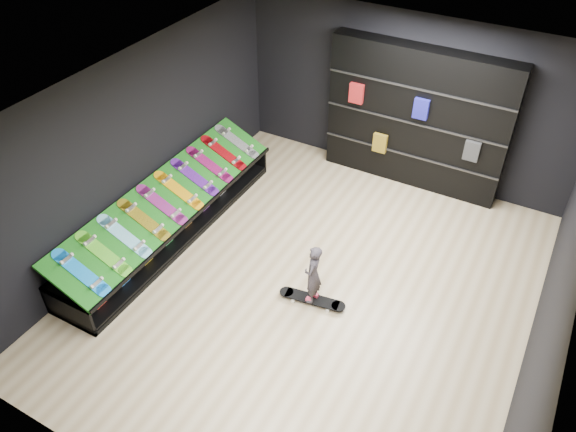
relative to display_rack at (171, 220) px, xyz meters
The scene contains 21 objects.
floor 2.56m from the display_rack, ahead, with size 6.00×7.00×0.01m, color tan.
ceiling 3.75m from the display_rack, ahead, with size 6.00×7.00×0.01m, color white.
wall_back 4.51m from the display_rack, 53.92° to the left, with size 6.00×0.02×3.00m, color black.
wall_front 4.51m from the display_rack, 53.92° to the right, with size 6.00×0.02×3.00m, color black.
wall_left 1.33m from the display_rack, behind, with size 0.02×7.00×3.00m, color black.
wall_right 5.69m from the display_rack, ahead, with size 0.02×7.00×3.00m, color black.
display_rack is the anchor object (origin of this frame).
turf_ramp 0.46m from the display_rack, ahead, with size 1.00×4.50×0.04m, color #0F580D.
back_shelving 4.49m from the display_rack, 49.34° to the left, with size 3.16×0.37×2.53m, color black.
floor_skateboard 2.73m from the display_rack, ahead, with size 0.98×0.22×0.09m, color black, non-canonical shape.
child 2.73m from the display_rack, ahead, with size 0.22×0.15×0.57m, color black.
display_board_0 1.96m from the display_rack, 88.11° to the right, with size 0.98×0.22×0.09m, color blue, non-canonical shape.
display_board_1 1.56m from the display_rack, 87.57° to the right, with size 0.98×0.22×0.09m, color green, non-canonical shape.
display_board_2 1.16m from the display_rack, 86.60° to the right, with size 0.98×0.22×0.09m, color #0CB2E5, non-canonical shape.
display_board_3 0.80m from the display_rack, 84.35° to the right, with size 0.98×0.22×0.09m, color yellow, non-canonical shape.
display_board_4 0.54m from the display_rack, 73.46° to the right, with size 0.98×0.22×0.09m, color #2626BF, non-canonical shape.
display_board_5 0.54m from the display_rack, 73.46° to the left, with size 0.98×0.22×0.09m, color yellow, non-canonical shape.
display_board_6 0.80m from the display_rack, 84.35° to the left, with size 0.98×0.22×0.09m, color purple, non-canonical shape.
display_board_7 1.16m from the display_rack, 86.60° to the left, with size 0.98×0.22×0.09m, color #E5198C, non-canonical shape.
display_board_8 1.56m from the display_rack, 87.57° to the left, with size 0.98×0.22×0.09m, color red, non-canonical shape.
display_board_9 1.96m from the display_rack, 88.11° to the left, with size 0.98×0.22×0.09m, color black, non-canonical shape.
Camera 1 is at (2.51, -5.24, 6.01)m, focal length 35.00 mm.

